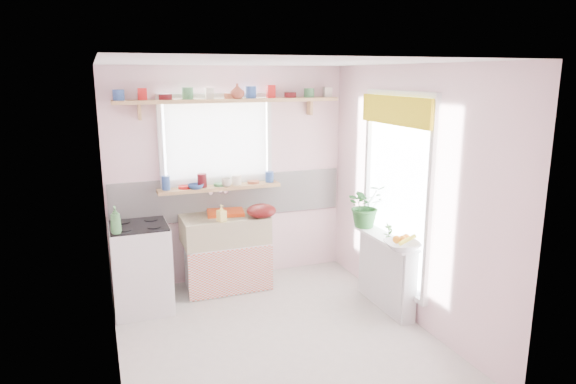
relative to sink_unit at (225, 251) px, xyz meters
name	(u,v)px	position (x,y,z in m)	size (l,w,h in m)	color
room	(306,173)	(0.81, -0.43, 0.94)	(3.20, 3.20, 3.20)	silver
sink_unit	(225,251)	(0.00, 0.00, 0.00)	(0.95, 0.65, 1.11)	white
cooker	(141,267)	(-0.95, -0.24, 0.03)	(0.58, 0.58, 0.93)	white
radiator_ledge	(386,271)	(1.45, -1.09, -0.03)	(0.22, 0.95, 0.78)	white
windowsill	(220,188)	(0.00, 0.19, 0.71)	(1.40, 0.22, 0.04)	tan
pine_shelf	(231,100)	(0.15, 0.18, 1.69)	(2.52, 0.24, 0.04)	tan
shelf_crockery	(230,94)	(0.15, 0.18, 1.76)	(2.47, 0.11, 0.12)	#3359A5
sill_crockery	(218,181)	(-0.02, 0.19, 0.78)	(1.35, 0.11, 0.12)	#3359A5
dish_tray	(225,213)	(0.03, 0.07, 0.44)	(0.41, 0.31, 0.04)	#DE4513
colander	(261,211)	(0.38, -0.19, 0.49)	(0.33, 0.33, 0.15)	#590F0F
jade_plant	(366,205)	(1.41, -0.69, 0.58)	(0.43, 0.38, 0.48)	#265F28
fruit_bowl	(402,246)	(1.36, -1.49, 0.38)	(0.33, 0.33, 0.08)	silver
herb_pot	(389,233)	(1.36, -1.25, 0.44)	(0.10, 0.07, 0.19)	#386C2B
soap_bottle_sink	(221,213)	(-0.08, -0.19, 0.51)	(0.08, 0.08, 0.18)	#F8E06E
sill_cup	(227,182)	(0.07, 0.13, 0.77)	(0.12, 0.12, 0.09)	beige
sill_bowl	(196,186)	(-0.28, 0.13, 0.76)	(0.17, 0.17, 0.05)	#2E5298
shelf_vase	(237,91)	(0.22, 0.13, 1.79)	(0.16, 0.16, 0.16)	#A74A33
cooker_bottle	(116,220)	(-1.17, -0.46, 0.62)	(0.10, 0.10, 0.27)	#458A4A
fruit	(403,239)	(1.37, -1.49, 0.45)	(0.20, 0.14, 0.10)	orange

